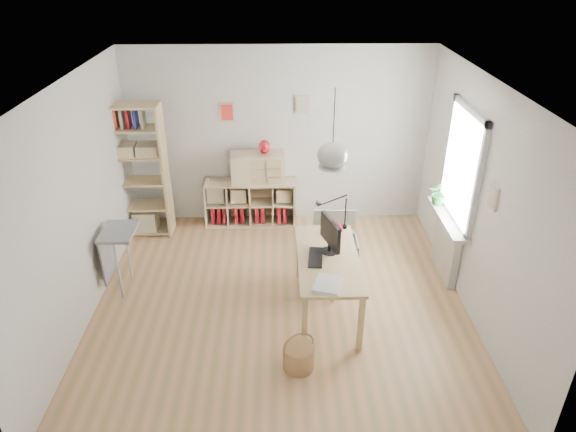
{
  "coord_description": "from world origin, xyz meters",
  "views": [
    {
      "loc": [
        -0.02,
        -5.1,
        3.95
      ],
      "look_at": [
        0.1,
        0.3,
        1.05
      ],
      "focal_mm": 32.0,
      "sensor_mm": 36.0,
      "label": 1
    }
  ],
  "objects_px": {
    "chair": "(327,262)",
    "drawer_chest": "(257,168)",
    "storage_chest": "(336,244)",
    "monitor": "(330,234)",
    "desk": "(328,264)",
    "tall_bookshelf": "(138,166)",
    "cube_shelf": "(249,205)"
  },
  "relations": [
    {
      "from": "chair",
      "to": "drawer_chest",
      "type": "bearing_deg",
      "value": 139.5
    },
    {
      "from": "monitor",
      "to": "tall_bookshelf",
      "type": "bearing_deg",
      "value": 127.59
    },
    {
      "from": "cube_shelf",
      "to": "tall_bookshelf",
      "type": "height_order",
      "value": "tall_bookshelf"
    },
    {
      "from": "cube_shelf",
      "to": "storage_chest",
      "type": "distance_m",
      "value": 1.65
    },
    {
      "from": "desk",
      "to": "drawer_chest",
      "type": "height_order",
      "value": "drawer_chest"
    },
    {
      "from": "desk",
      "to": "cube_shelf",
      "type": "xyz_separation_m",
      "value": [
        -1.02,
        2.23,
        -0.36
      ]
    },
    {
      "from": "chair",
      "to": "monitor",
      "type": "distance_m",
      "value": 0.63
    },
    {
      "from": "storage_chest",
      "to": "tall_bookshelf",
      "type": "bearing_deg",
      "value": 166.28
    },
    {
      "from": "chair",
      "to": "storage_chest",
      "type": "distance_m",
      "value": 0.83
    },
    {
      "from": "desk",
      "to": "cube_shelf",
      "type": "relative_size",
      "value": 1.07
    },
    {
      "from": "monitor",
      "to": "drawer_chest",
      "type": "xyz_separation_m",
      "value": [
        -0.9,
        2.08,
        -0.04
      ]
    },
    {
      "from": "monitor",
      "to": "storage_chest",
      "type": "bearing_deg",
      "value": 61.44
    },
    {
      "from": "cube_shelf",
      "to": "drawer_chest",
      "type": "relative_size",
      "value": 1.75
    },
    {
      "from": "cube_shelf",
      "to": "storage_chest",
      "type": "relative_size",
      "value": 2.01
    },
    {
      "from": "desk",
      "to": "chair",
      "type": "relative_size",
      "value": 2.0
    },
    {
      "from": "chair",
      "to": "drawer_chest",
      "type": "height_order",
      "value": "drawer_chest"
    },
    {
      "from": "monitor",
      "to": "desk",
      "type": "bearing_deg",
      "value": -120.59
    },
    {
      "from": "desk",
      "to": "chair",
      "type": "distance_m",
      "value": 0.46
    },
    {
      "from": "storage_chest",
      "to": "drawer_chest",
      "type": "distance_m",
      "value": 1.68
    },
    {
      "from": "cube_shelf",
      "to": "drawer_chest",
      "type": "distance_m",
      "value": 0.67
    },
    {
      "from": "desk",
      "to": "monitor",
      "type": "height_order",
      "value": "monitor"
    },
    {
      "from": "storage_chest",
      "to": "monitor",
      "type": "distance_m",
      "value": 1.33
    },
    {
      "from": "chair",
      "to": "monitor",
      "type": "xyz_separation_m",
      "value": [
        -0.01,
        -0.28,
        0.56
      ]
    },
    {
      "from": "desk",
      "to": "tall_bookshelf",
      "type": "relative_size",
      "value": 0.75
    },
    {
      "from": "tall_bookshelf",
      "to": "drawer_chest",
      "type": "xyz_separation_m",
      "value": [
        1.71,
        0.24,
        -0.14
      ]
    },
    {
      "from": "tall_bookshelf",
      "to": "monitor",
      "type": "height_order",
      "value": "tall_bookshelf"
    },
    {
      "from": "tall_bookshelf",
      "to": "storage_chest",
      "type": "height_order",
      "value": "tall_bookshelf"
    },
    {
      "from": "tall_bookshelf",
      "to": "chair",
      "type": "bearing_deg",
      "value": -30.69
    },
    {
      "from": "storage_chest",
      "to": "cube_shelf",
      "type": "bearing_deg",
      "value": 141.53
    },
    {
      "from": "tall_bookshelf",
      "to": "storage_chest",
      "type": "relative_size",
      "value": 2.87
    },
    {
      "from": "tall_bookshelf",
      "to": "storage_chest",
      "type": "xyz_separation_m",
      "value": [
        2.82,
        -0.79,
        -0.88
      ]
    },
    {
      "from": "desk",
      "to": "storage_chest",
      "type": "height_order",
      "value": "desk"
    }
  ]
}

